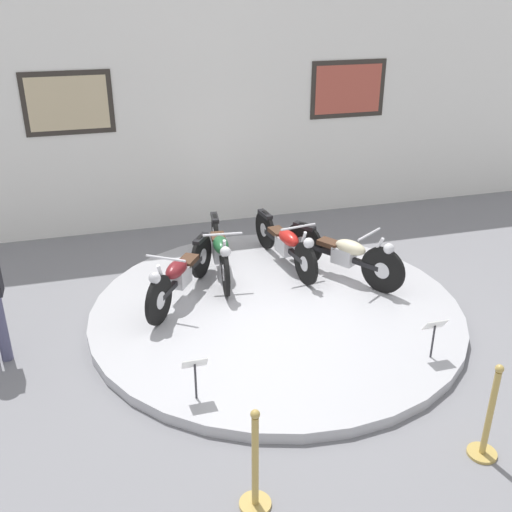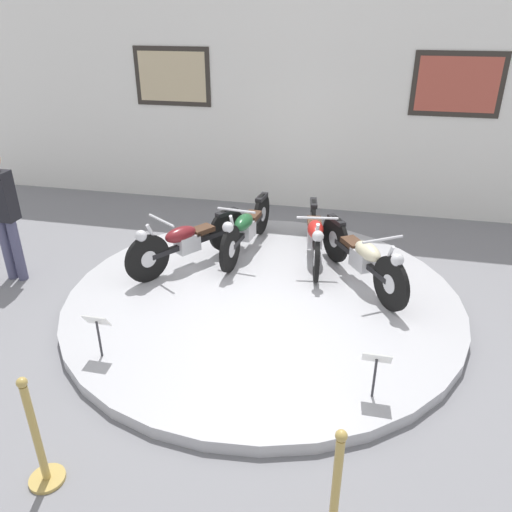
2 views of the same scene
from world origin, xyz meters
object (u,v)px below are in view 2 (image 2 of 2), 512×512
visitor_standing (2,208)px  motorcycle_maroon (187,240)px  motorcycle_red (315,234)px  motorcycle_cream (363,256)px  info_placard_front_left (97,326)px  info_placard_front_centre (376,364)px  stanchion_post_right_of_entry (334,506)px  stanchion_post_left_of_entry (39,448)px  motorcycle_green (246,227)px

visitor_standing → motorcycle_maroon: bearing=15.9°
motorcycle_red → motorcycle_maroon: bearing=-160.0°
motorcycle_maroon → motorcycle_cream: size_ratio=0.98×
motorcycle_red → info_placard_front_left: 3.31m
motorcycle_red → info_placard_front_centre: size_ratio=3.81×
motorcycle_red → stanchion_post_right_of_entry: size_ratio=1.91×
stanchion_post_right_of_entry → info_placard_front_centre: bearing=79.8°
info_placard_front_centre → stanchion_post_left_of_entry: (-2.48, -1.38, -0.16)m
motorcycle_green → motorcycle_red: bearing=-0.1°
motorcycle_green → motorcycle_red: 0.99m
stanchion_post_right_of_entry → motorcycle_maroon: bearing=123.1°
motorcycle_cream → stanchion_post_left_of_entry: (-2.29, -3.51, -0.18)m
info_placard_front_centre → info_placard_front_left: bearing=180.0°
motorcycle_red → motorcycle_cream: size_ratio=1.14×
info_placard_front_left → info_placard_front_centre: size_ratio=1.00×
info_placard_front_centre → stanchion_post_right_of_entry: bearing=-100.2°
motorcycle_cream → info_placard_front_centre: size_ratio=3.35×
motorcycle_maroon → info_placard_front_centre: bearing=-39.9°
info_placard_front_centre → motorcycle_green: bearing=124.2°
motorcycle_green → visitor_standing: size_ratio=1.11×
motorcycle_maroon → info_placard_front_centre: 3.31m
motorcycle_cream → info_placard_front_centre: bearing=-84.9°
visitor_standing → stanchion_post_right_of_entry: 5.42m
motorcycle_green → motorcycle_red: size_ratio=1.02×
motorcycle_green → visitor_standing: bearing=-156.9°
info_placard_front_left → info_placard_front_centre: same height
motorcycle_red → motorcycle_cream: 0.91m
motorcycle_red → info_placard_front_left: size_ratio=3.81×
motorcycle_green → stanchion_post_right_of_entry: (1.61, -4.12, -0.18)m
motorcycle_red → visitor_standing: 4.16m
motorcycle_red → motorcycle_cream: bearing=-41.9°
motorcycle_maroon → motorcycle_red: bearing=20.0°
motorcycle_green → motorcycle_cream: size_ratio=1.16×
info_placard_front_left → info_placard_front_centre: 2.73m
motorcycle_maroon → motorcycle_red: size_ratio=0.86×
motorcycle_cream → stanchion_post_right_of_entry: size_ratio=1.67×
motorcycle_maroon → info_placard_front_left: bearing=-95.0°
stanchion_post_left_of_entry → info_placard_front_left: bearing=100.2°
info_placard_front_centre → stanchion_post_right_of_entry: size_ratio=0.50×
motorcycle_maroon → motorcycle_green: bearing=41.9°
motorcycle_green → motorcycle_cream: motorcycle_cream is taller
visitor_standing → stanchion_post_right_of_entry: (4.55, -2.87, -0.68)m
info_placard_front_centre → stanchion_post_right_of_entry: 1.42m
motorcycle_green → motorcycle_cream: (1.67, -0.61, 0.01)m
visitor_standing → stanchion_post_left_of_entry: bearing=-51.0°
motorcycle_maroon → motorcycle_cream: 2.35m
motorcycle_red → stanchion_post_left_of_entry: 4.43m
motorcycle_maroon → motorcycle_cream: (2.35, 0.00, 0.01)m
info_placard_front_centre → stanchion_post_right_of_entry: stanchion_post_right_of_entry is taller
info_placard_front_centre → motorcycle_cream: bearing=95.1°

